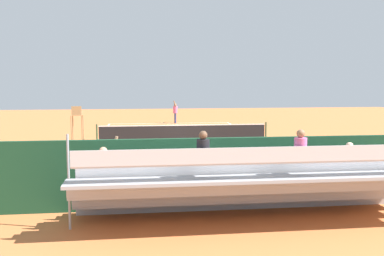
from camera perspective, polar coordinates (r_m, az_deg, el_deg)
ground_plane at (r=26.77m, az=-1.10°, el=-1.64°), size 60.00×60.00×0.00m
court_line_markings at (r=26.81m, az=-1.11°, el=-1.62°), size 10.10×22.20×0.01m
tennis_net at (r=26.71m, az=-1.10°, el=-0.57°), size 10.30×0.10×1.07m
backdrop_wall at (r=12.97m, az=5.71°, el=-5.60°), size 18.00×0.16×2.00m
bleacher_stand at (r=11.72m, az=7.58°, el=-7.17°), size 9.06×2.40×2.48m
umpire_chair at (r=26.59m, az=-14.49°, el=0.96°), size 0.67×0.67×2.14m
courtside_bench at (r=14.77m, az=17.30°, el=-6.15°), size 1.80×0.40×0.93m
equipment_bag at (r=14.11m, az=11.04°, el=-8.13°), size 0.90×0.36×0.36m
tennis_player at (r=37.54m, az=-2.16°, el=2.16°), size 0.44×0.56×1.93m
tennis_racket at (r=38.35m, az=-3.76°, el=0.74°), size 0.39×0.59×0.03m
tennis_ball_near at (r=36.02m, az=-3.15°, el=0.42°), size 0.07×0.07×0.07m
line_judge at (r=13.79m, az=-9.84°, el=-4.88°), size 0.38×0.54×1.93m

